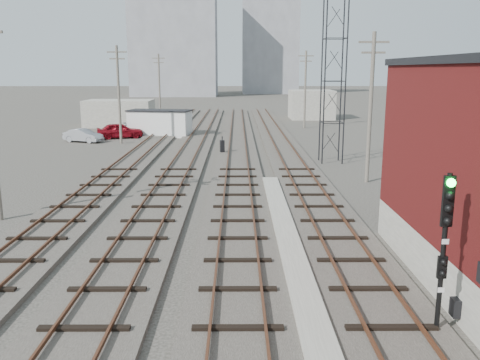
{
  "coord_description": "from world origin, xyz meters",
  "views": [
    {
      "loc": [
        -1.51,
        -2.67,
        6.8
      ],
      "look_at": [
        -1.4,
        18.51,
        2.2
      ],
      "focal_mm": 38.0,
      "sensor_mm": 36.0,
      "label": 1
    }
  ],
  "objects_px": {
    "car_silver": "(83,136)",
    "switch_stand": "(222,147)",
    "car_red": "(120,131)",
    "site_trailer": "(160,123)",
    "car_grey": "(146,128)",
    "signal_mast": "(445,242)"
  },
  "relations": [
    {
      "from": "car_silver",
      "to": "switch_stand",
      "type": "bearing_deg",
      "value": -98.19
    },
    {
      "from": "switch_stand",
      "to": "car_red",
      "type": "bearing_deg",
      "value": 116.21
    },
    {
      "from": "switch_stand",
      "to": "car_silver",
      "type": "bearing_deg",
      "value": 131.4
    },
    {
      "from": "car_silver",
      "to": "site_trailer",
      "type": "bearing_deg",
      "value": -35.42
    },
    {
      "from": "switch_stand",
      "to": "car_silver",
      "type": "height_order",
      "value": "switch_stand"
    },
    {
      "from": "car_silver",
      "to": "car_red",
      "type": "bearing_deg",
      "value": -24.83
    },
    {
      "from": "site_trailer",
      "to": "car_red",
      "type": "relative_size",
      "value": 1.5
    },
    {
      "from": "car_red",
      "to": "car_grey",
      "type": "bearing_deg",
      "value": -50.01
    },
    {
      "from": "signal_mast",
      "to": "car_silver",
      "type": "distance_m",
      "value": 41.67
    },
    {
      "from": "car_red",
      "to": "signal_mast",
      "type": "bearing_deg",
      "value": -175.19
    },
    {
      "from": "switch_stand",
      "to": "car_silver",
      "type": "relative_size",
      "value": 0.36
    },
    {
      "from": "site_trailer",
      "to": "car_silver",
      "type": "height_order",
      "value": "site_trailer"
    },
    {
      "from": "signal_mast",
      "to": "car_grey",
      "type": "relative_size",
      "value": 0.93
    },
    {
      "from": "site_trailer",
      "to": "car_grey",
      "type": "height_order",
      "value": "site_trailer"
    },
    {
      "from": "car_red",
      "to": "car_grey",
      "type": "distance_m",
      "value": 3.93
    },
    {
      "from": "switch_stand",
      "to": "site_trailer",
      "type": "relative_size",
      "value": 0.2
    },
    {
      "from": "car_silver",
      "to": "signal_mast",
      "type": "bearing_deg",
      "value": -130.95
    },
    {
      "from": "signal_mast",
      "to": "site_trailer",
      "type": "relative_size",
      "value": 0.63
    },
    {
      "from": "car_grey",
      "to": "signal_mast",
      "type": "bearing_deg",
      "value": 178.96
    },
    {
      "from": "switch_stand",
      "to": "car_red",
      "type": "distance_m",
      "value": 14.8
    },
    {
      "from": "switch_stand",
      "to": "site_trailer",
      "type": "distance_m",
      "value": 13.79
    },
    {
      "from": "car_grey",
      "to": "switch_stand",
      "type": "bearing_deg",
      "value": -167.98
    }
  ]
}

